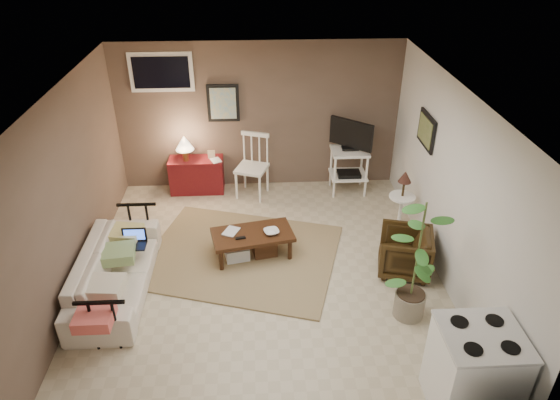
{
  "coord_description": "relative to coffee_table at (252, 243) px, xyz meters",
  "views": [
    {
      "loc": [
        -0.05,
        -5.04,
        4.09
      ],
      "look_at": [
        0.23,
        0.35,
        0.92
      ],
      "focal_mm": 32.0,
      "sensor_mm": 36.0,
      "label": 1
    }
  ],
  "objects": [
    {
      "name": "floor",
      "position": [
        0.14,
        -0.42,
        -0.22
      ],
      "size": [
        5.0,
        5.0,
        0.0
      ],
      "primitive_type": "plane",
      "color": "#C1B293",
      "rests_on": "ground"
    },
    {
      "name": "art_back",
      "position": [
        -0.41,
        2.06,
        1.23
      ],
      "size": [
        0.5,
        0.03,
        0.6
      ],
      "primitive_type": "cube",
      "color": "black"
    },
    {
      "name": "art_right",
      "position": [
        2.37,
        0.63,
        1.3
      ],
      "size": [
        0.03,
        0.6,
        0.45
      ],
      "primitive_type": "cube",
      "color": "black"
    },
    {
      "name": "window",
      "position": [
        -1.31,
        2.06,
        1.73
      ],
      "size": [
        0.96,
        0.03,
        0.6
      ],
      "primitive_type": "cube",
      "color": "white"
    },
    {
      "name": "rug",
      "position": [
        -0.15,
        0.02,
        -0.21
      ],
      "size": [
        2.95,
        2.62,
        0.02
      ],
      "primitive_type": "cube",
      "rotation": [
        0.0,
        0.0,
        -0.29
      ],
      "color": "#8D7852",
      "rests_on": "floor"
    },
    {
      "name": "coffee_table",
      "position": [
        0.0,
        0.0,
        0.0
      ],
      "size": [
        1.15,
        0.75,
        0.4
      ],
      "color": "#3D2110",
      "rests_on": "floor"
    },
    {
      "name": "sofa",
      "position": [
        -1.66,
        -0.59,
        0.16
      ],
      "size": [
        0.57,
        1.97,
        0.77
      ],
      "primitive_type": "imported",
      "rotation": [
        0.0,
        0.0,
        1.57
      ],
      "color": "beige",
      "rests_on": "floor"
    },
    {
      "name": "sofa_pillows",
      "position": [
        -1.61,
        -0.82,
        0.25
      ],
      "size": [
        0.38,
        1.87,
        0.13
      ],
      "primitive_type": null,
      "color": "beige",
      "rests_on": "sofa"
    },
    {
      "name": "sofa_end_rails",
      "position": [
        -1.55,
        -0.59,
        0.11
      ],
      "size": [
        0.53,
        1.97,
        0.66
      ],
      "primitive_type": null,
      "color": "black",
      "rests_on": "floor"
    },
    {
      "name": "laptop",
      "position": [
        -1.47,
        -0.25,
        0.27
      ],
      "size": [
        0.3,
        0.22,
        0.21
      ],
      "color": "black",
      "rests_on": "sofa"
    },
    {
      "name": "red_console",
      "position": [
        -0.91,
        1.88,
        0.12
      ],
      "size": [
        0.87,
        0.39,
        1.0
      ],
      "color": "maroon",
      "rests_on": "floor"
    },
    {
      "name": "spindle_chair",
      "position": [
        0.01,
        1.71,
        0.26
      ],
      "size": [
        0.59,
        0.59,
        1.02
      ],
      "color": "white",
      "rests_on": "floor"
    },
    {
      "name": "tv_stand",
      "position": [
        1.58,
        1.73,
        0.44
      ],
      "size": [
        0.61,
        0.52,
        1.25
      ],
      "color": "white",
      "rests_on": "floor"
    },
    {
      "name": "side_table",
      "position": [
        2.12,
        0.51,
        0.38
      ],
      "size": [
        0.37,
        0.37,
        0.98
      ],
      "color": "white",
      "rests_on": "floor"
    },
    {
      "name": "armchair",
      "position": [
        1.95,
        -0.41,
        0.1
      ],
      "size": [
        0.73,
        0.76,
        0.65
      ],
      "primitive_type": "imported",
      "rotation": [
        0.0,
        0.0,
        -1.83
      ],
      "color": "#32220E",
      "rests_on": "floor"
    },
    {
      "name": "potted_plant",
      "position": [
        1.8,
        -1.21,
        0.6
      ],
      "size": [
        0.39,
        0.39,
        1.54
      ],
      "color": "gray",
      "rests_on": "floor"
    },
    {
      "name": "stove",
      "position": [
        2.0,
        -2.45,
        0.24
      ],
      "size": [
        0.71,
        0.66,
        0.93
      ],
      "color": "white",
      "rests_on": "floor"
    },
    {
      "name": "bowl",
      "position": [
        0.26,
        -0.02,
        0.25
      ],
      "size": [
        0.2,
        0.1,
        0.2
      ],
      "primitive_type": "imported",
      "rotation": [
        0.0,
        0.0,
        0.26
      ],
      "color": "#3D2110",
      "rests_on": "coffee_table"
    },
    {
      "name": "book_table",
      "position": [
        -0.35,
        0.08,
        0.27
      ],
      "size": [
        0.17,
        0.09,
        0.24
      ],
      "primitive_type": "imported",
      "rotation": [
        0.0,
        0.0,
        -0.43
      ],
      "color": "#3D2110",
      "rests_on": "coffee_table"
    },
    {
      "name": "book_console",
      "position": [
        -0.63,
        1.76,
        0.45
      ],
      "size": [
        0.14,
        0.08,
        0.2
      ],
      "primitive_type": "imported",
      "rotation": [
        0.0,
        0.0,
        0.42
      ],
      "color": "#3D2110",
      "rests_on": "red_console"
    }
  ]
}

